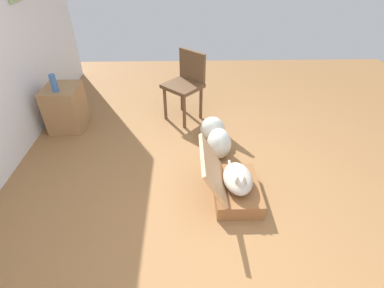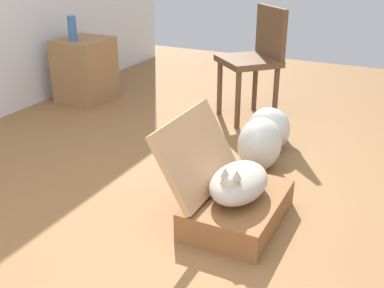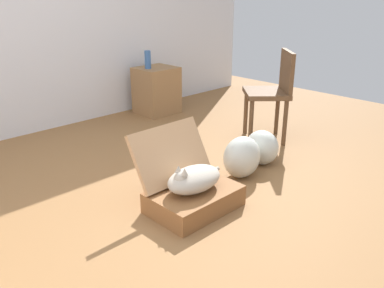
# 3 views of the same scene
# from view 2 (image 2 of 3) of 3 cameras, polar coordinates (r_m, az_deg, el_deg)

# --- Properties ---
(ground_plane) EXTENTS (7.68, 7.68, 0.00)m
(ground_plane) POSITION_cam_2_polar(r_m,az_deg,el_deg) (2.70, 1.35, -7.79)
(ground_plane) COLOR olive
(ground_plane) RESTS_ON ground
(suitcase_base) EXTENTS (0.63, 0.44, 0.15)m
(suitcase_base) POSITION_cam_2_polar(r_m,az_deg,el_deg) (2.56, 5.57, -7.83)
(suitcase_base) COLOR brown
(suitcase_base) RESTS_ON ground
(suitcase_lid) EXTENTS (0.63, 0.25, 0.40)m
(suitcase_lid) POSITION_cam_2_polar(r_m,az_deg,el_deg) (2.51, 0.59, -1.12)
(suitcase_lid) COLOR tan
(suitcase_lid) RESTS_ON suitcase_base
(cat) EXTENTS (0.52, 0.28, 0.22)m
(cat) POSITION_cam_2_polar(r_m,az_deg,el_deg) (2.47, 5.65, -4.66)
(cat) COLOR #B2A899
(cat) RESTS_ON suitcase_base
(plastic_bag_white) EXTENTS (0.35, 0.28, 0.35)m
(plastic_bag_white) POSITION_cam_2_polar(r_m,az_deg,el_deg) (3.11, 8.23, -0.02)
(plastic_bag_white) COLOR silver
(plastic_bag_white) RESTS_ON ground
(plastic_bag_clear) EXTENTS (0.28, 0.31, 0.31)m
(plastic_bag_clear) POSITION_cam_2_polar(r_m,az_deg,el_deg) (3.43, 9.31, 1.85)
(plastic_bag_clear) COLOR silver
(plastic_bag_clear) RESTS_ON ground
(side_table) EXTENTS (0.48, 0.43, 0.58)m
(side_table) POSITION_cam_2_polar(r_m,az_deg,el_deg) (4.58, -12.83, 8.79)
(side_table) COLOR olive
(side_table) RESTS_ON ground
(vase_tall) EXTENTS (0.08, 0.08, 0.22)m
(vase_tall) POSITION_cam_2_polar(r_m,az_deg,el_deg) (4.41, -14.33, 13.43)
(vase_tall) COLOR #38609E
(vase_tall) RESTS_ON side_table
(chair) EXTENTS (0.62, 0.62, 0.92)m
(chair) POSITION_cam_2_polar(r_m,az_deg,el_deg) (3.95, 7.74, 10.45)
(chair) COLOR brown
(chair) RESTS_ON ground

